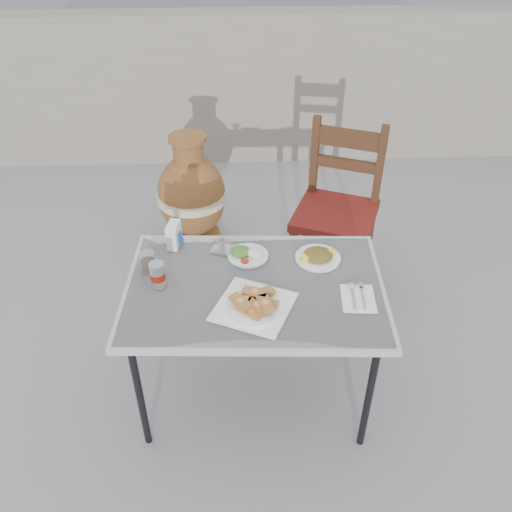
{
  "coord_description": "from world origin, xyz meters",
  "views": [
    {
      "loc": [
        0.1,
        -1.87,
        2.19
      ],
      "look_at": [
        0.19,
        -0.04,
        0.8
      ],
      "focal_mm": 38.0,
      "sensor_mm": 36.0,
      "label": 1
    }
  ],
  "objects_px": {
    "cafe_table": "(255,294)",
    "salad_chopped_plate": "(318,256)",
    "soda_can": "(158,275)",
    "napkin_holder": "(174,235)",
    "pide_plate": "(254,302)",
    "condiment_caddy": "(222,247)",
    "salad_rice_plate": "(248,254)",
    "terracotta_urn": "(192,196)",
    "chair": "(337,209)",
    "cola_glass": "(148,263)"
  },
  "relations": [
    {
      "from": "salad_chopped_plate",
      "to": "chair",
      "type": "xyz_separation_m",
      "value": [
        0.22,
        0.68,
        -0.18
      ]
    },
    {
      "from": "salad_chopped_plate",
      "to": "chair",
      "type": "height_order",
      "value": "chair"
    },
    {
      "from": "salad_rice_plate",
      "to": "chair",
      "type": "bearing_deg",
      "value": 50.24
    },
    {
      "from": "condiment_caddy",
      "to": "cafe_table",
      "type": "bearing_deg",
      "value": -61.23
    },
    {
      "from": "pide_plate",
      "to": "soda_can",
      "type": "height_order",
      "value": "soda_can"
    },
    {
      "from": "cafe_table",
      "to": "chair",
      "type": "relative_size",
      "value": 1.16
    },
    {
      "from": "salad_rice_plate",
      "to": "cola_glass",
      "type": "height_order",
      "value": "cola_glass"
    },
    {
      "from": "salad_chopped_plate",
      "to": "napkin_holder",
      "type": "relative_size",
      "value": 1.73
    },
    {
      "from": "cola_glass",
      "to": "napkin_holder",
      "type": "height_order",
      "value": "napkin_holder"
    },
    {
      "from": "terracotta_urn",
      "to": "soda_can",
      "type": "bearing_deg",
      "value": -92.53
    },
    {
      "from": "cafe_table",
      "to": "napkin_holder",
      "type": "xyz_separation_m",
      "value": [
        -0.36,
        0.31,
        0.11
      ]
    },
    {
      "from": "napkin_holder",
      "to": "pide_plate",
      "type": "bearing_deg",
      "value": -40.61
    },
    {
      "from": "cafe_table",
      "to": "salad_chopped_plate",
      "type": "relative_size",
      "value": 5.57
    },
    {
      "from": "salad_rice_plate",
      "to": "soda_can",
      "type": "bearing_deg",
      "value": -154.07
    },
    {
      "from": "salad_chopped_plate",
      "to": "cola_glass",
      "type": "distance_m",
      "value": 0.76
    },
    {
      "from": "terracotta_urn",
      "to": "cola_glass",
      "type": "bearing_deg",
      "value": -95.39
    },
    {
      "from": "salad_chopped_plate",
      "to": "terracotta_urn",
      "type": "relative_size",
      "value": 0.26
    },
    {
      "from": "chair",
      "to": "salad_rice_plate",
      "type": "bearing_deg",
      "value": -107.42
    },
    {
      "from": "cafe_table",
      "to": "soda_can",
      "type": "distance_m",
      "value": 0.43
    },
    {
      "from": "salad_chopped_plate",
      "to": "soda_can",
      "type": "distance_m",
      "value": 0.73
    },
    {
      "from": "cafe_table",
      "to": "cola_glass",
      "type": "xyz_separation_m",
      "value": [
        -0.47,
        0.12,
        0.09
      ]
    },
    {
      "from": "napkin_holder",
      "to": "salad_chopped_plate",
      "type": "bearing_deg",
      "value": -0.74
    },
    {
      "from": "pide_plate",
      "to": "cola_glass",
      "type": "relative_size",
      "value": 3.95
    },
    {
      "from": "chair",
      "to": "terracotta_urn",
      "type": "xyz_separation_m",
      "value": [
        -0.87,
        0.44,
        -0.15
      ]
    },
    {
      "from": "soda_can",
      "to": "napkin_holder",
      "type": "height_order",
      "value": "napkin_holder"
    },
    {
      "from": "salad_rice_plate",
      "to": "napkin_holder",
      "type": "height_order",
      "value": "napkin_holder"
    },
    {
      "from": "condiment_caddy",
      "to": "terracotta_urn",
      "type": "xyz_separation_m",
      "value": [
        -0.21,
        1.03,
        -0.34
      ]
    },
    {
      "from": "salad_chopped_plate",
      "to": "cola_glass",
      "type": "height_order",
      "value": "cola_glass"
    },
    {
      "from": "cafe_table",
      "to": "napkin_holder",
      "type": "relative_size",
      "value": 9.64
    },
    {
      "from": "salad_rice_plate",
      "to": "salad_chopped_plate",
      "type": "height_order",
      "value": "salad_rice_plate"
    },
    {
      "from": "salad_rice_plate",
      "to": "condiment_caddy",
      "type": "bearing_deg",
      "value": 156.92
    },
    {
      "from": "chair",
      "to": "terracotta_urn",
      "type": "bearing_deg",
      "value": 175.68
    },
    {
      "from": "cafe_table",
      "to": "cola_glass",
      "type": "relative_size",
      "value": 11.73
    },
    {
      "from": "chair",
      "to": "terracotta_urn",
      "type": "distance_m",
      "value": 0.98
    },
    {
      "from": "cafe_table",
      "to": "chair",
      "type": "distance_m",
      "value": 1.0
    },
    {
      "from": "condiment_caddy",
      "to": "soda_can",
      "type": "bearing_deg",
      "value": -138.56
    },
    {
      "from": "cafe_table",
      "to": "soda_can",
      "type": "relative_size",
      "value": 9.79
    },
    {
      "from": "cafe_table",
      "to": "napkin_holder",
      "type": "distance_m",
      "value": 0.49
    },
    {
      "from": "cola_glass",
      "to": "chair",
      "type": "bearing_deg",
      "value": 36.8
    },
    {
      "from": "condiment_caddy",
      "to": "terracotta_urn",
      "type": "height_order",
      "value": "terracotta_urn"
    },
    {
      "from": "pide_plate",
      "to": "terracotta_urn",
      "type": "bearing_deg",
      "value": 103.61
    },
    {
      "from": "pide_plate",
      "to": "cola_glass",
      "type": "bearing_deg",
      "value": 150.7
    },
    {
      "from": "pide_plate",
      "to": "condiment_caddy",
      "type": "relative_size",
      "value": 3.28
    },
    {
      "from": "pide_plate",
      "to": "condiment_caddy",
      "type": "distance_m",
      "value": 0.41
    },
    {
      "from": "salad_rice_plate",
      "to": "pide_plate",
      "type": "bearing_deg",
      "value": -87.78
    },
    {
      "from": "salad_chopped_plate",
      "to": "napkin_holder",
      "type": "xyz_separation_m",
      "value": [
        -0.66,
        0.14,
        0.04
      ]
    },
    {
      "from": "soda_can",
      "to": "napkin_holder",
      "type": "bearing_deg",
      "value": 80.82
    },
    {
      "from": "pide_plate",
      "to": "chair",
      "type": "height_order",
      "value": "chair"
    },
    {
      "from": "condiment_caddy",
      "to": "pide_plate",
      "type": "bearing_deg",
      "value": -71.55
    },
    {
      "from": "salad_rice_plate",
      "to": "napkin_holder",
      "type": "relative_size",
      "value": 1.56
    }
  ]
}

